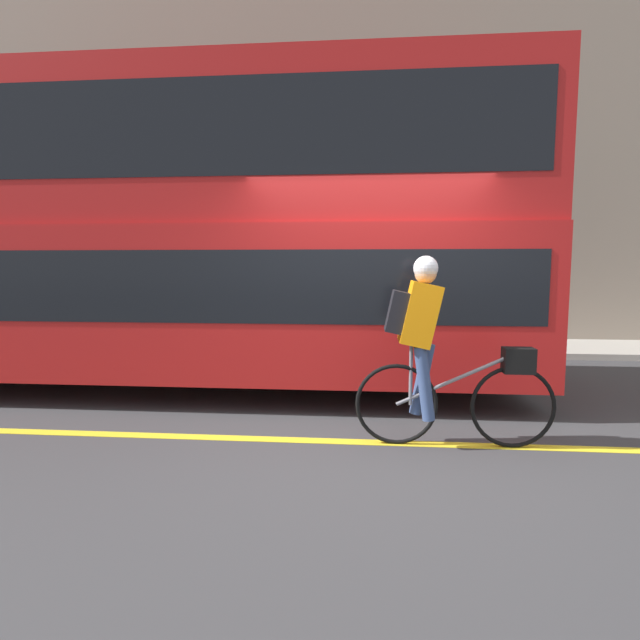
% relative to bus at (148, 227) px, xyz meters
% --- Properties ---
extents(ground_plane, '(80.00, 80.00, 0.00)m').
position_rel_bus_xyz_m(ground_plane, '(2.86, -1.97, -2.10)').
color(ground_plane, '#38383A').
extents(road_center_line, '(50.00, 0.14, 0.01)m').
position_rel_bus_xyz_m(road_center_line, '(2.86, -1.98, -2.10)').
color(road_center_line, yellow).
rests_on(road_center_line, ground_plane).
extents(sidewalk_curb, '(60.00, 1.80, 0.11)m').
position_rel_bus_xyz_m(sidewalk_curb, '(2.86, 3.24, -2.05)').
color(sidewalk_curb, '#A8A399').
rests_on(sidewalk_curb, ground_plane).
extents(building_facade, '(60.00, 0.30, 9.27)m').
position_rel_bus_xyz_m(building_facade, '(2.86, 4.29, 2.53)').
color(building_facade, gray).
rests_on(building_facade, ground_plane).
extents(bus, '(9.67, 2.56, 3.80)m').
position_rel_bus_xyz_m(bus, '(0.00, 0.00, 0.00)').
color(bus, black).
rests_on(bus, ground_plane).
extents(cyclist_on_bike, '(1.74, 0.32, 1.68)m').
position_rel_bus_xyz_m(cyclist_on_bike, '(3.44, -2.00, -1.21)').
color(cyclist_on_bike, black).
rests_on(cyclist_on_bike, ground_plane).
extents(street_sign_post, '(0.36, 0.09, 2.42)m').
position_rel_bus_xyz_m(street_sign_post, '(0.95, 3.14, -0.64)').
color(street_sign_post, '#59595B').
rests_on(street_sign_post, sidewalk_curb).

